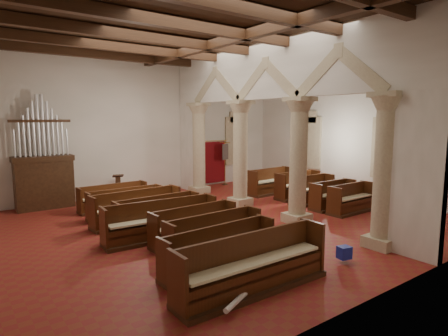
% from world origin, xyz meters
% --- Properties ---
extents(floor, '(14.00, 14.00, 0.00)m').
position_xyz_m(floor, '(0.00, 0.00, 0.00)').
color(floor, maroon).
rests_on(floor, ground).
extents(ceiling, '(14.00, 14.00, 0.00)m').
position_xyz_m(ceiling, '(0.00, 0.00, 6.00)').
color(ceiling, '#302010').
rests_on(ceiling, wall_back).
extents(wall_back, '(14.00, 0.02, 6.00)m').
position_xyz_m(wall_back, '(0.00, 6.00, 3.00)').
color(wall_back, white).
rests_on(wall_back, floor).
extents(wall_front, '(14.00, 0.02, 6.00)m').
position_xyz_m(wall_front, '(0.00, -6.00, 3.00)').
color(wall_front, white).
rests_on(wall_front, floor).
extents(wall_right, '(0.02, 12.00, 6.00)m').
position_xyz_m(wall_right, '(7.00, 0.00, 3.00)').
color(wall_right, white).
rests_on(wall_right, floor).
extents(ceiling_beams, '(13.80, 11.80, 0.30)m').
position_xyz_m(ceiling_beams, '(0.00, 0.00, 5.82)').
color(ceiling_beams, '#402614').
rests_on(ceiling_beams, wall_back).
extents(arcade, '(0.90, 11.90, 6.00)m').
position_xyz_m(arcade, '(1.80, 0.00, 3.56)').
color(arcade, '#BDB38C').
rests_on(arcade, floor).
extents(window_right_a, '(0.03, 1.00, 2.20)m').
position_xyz_m(window_right_a, '(6.98, -1.50, 2.20)').
color(window_right_a, '#306E57').
rests_on(window_right_a, wall_right).
extents(window_right_b, '(0.03, 1.00, 2.20)m').
position_xyz_m(window_right_b, '(6.98, 2.50, 2.20)').
color(window_right_b, '#306E57').
rests_on(window_right_b, wall_right).
extents(window_back, '(1.00, 0.03, 2.20)m').
position_xyz_m(window_back, '(5.00, 5.98, 2.20)').
color(window_back, '#306E57').
rests_on(window_back, wall_back).
extents(pipe_organ, '(2.10, 0.85, 4.40)m').
position_xyz_m(pipe_organ, '(-4.50, 5.50, 1.37)').
color(pipe_organ, '#402614').
rests_on(pipe_organ, floor).
extents(lectern, '(0.50, 0.52, 1.07)m').
position_xyz_m(lectern, '(-1.64, 5.49, 0.44)').
color(lectern, '#341C10').
rests_on(lectern, floor).
extents(dossal_curtain, '(1.80, 0.07, 2.17)m').
position_xyz_m(dossal_curtain, '(3.50, 5.92, 1.17)').
color(dossal_curtain, maroon).
rests_on(dossal_curtain, floor).
extents(processional_banner, '(0.50, 0.64, 2.27)m').
position_xyz_m(processional_banner, '(3.99, 5.49, 0.78)').
color(processional_banner, '#402614').
rests_on(processional_banner, floor).
extents(hymnal_box_a, '(0.34, 0.30, 0.30)m').
position_xyz_m(hymnal_box_a, '(0.12, -4.57, 0.25)').
color(hymnal_box_a, navy).
rests_on(hymnal_box_a, floor).
extents(hymnal_box_b, '(0.31, 0.26, 0.29)m').
position_xyz_m(hymnal_box_b, '(-0.57, -1.82, 0.25)').
color(hymnal_box_b, '#18148C').
rests_on(hymnal_box_b, floor).
extents(hymnal_box_c, '(0.40, 0.37, 0.33)m').
position_xyz_m(hymnal_box_c, '(-1.61, -1.40, 0.27)').
color(hymnal_box_c, navy).
rests_on(hymnal_box_c, floor).
extents(tube_heater_a, '(0.96, 0.51, 0.10)m').
position_xyz_m(tube_heater_a, '(-3.22, -4.76, 0.16)').
color(tube_heater_a, white).
rests_on(tube_heater_a, floor).
extents(tube_heater_b, '(1.01, 0.26, 0.10)m').
position_xyz_m(tube_heater_b, '(-3.33, -3.17, 0.16)').
color(tube_heater_b, white).
rests_on(tube_heater_b, floor).
extents(nave_pew_0, '(3.49, 0.79, 1.15)m').
position_xyz_m(nave_pew_0, '(-2.57, -4.42, 0.38)').
color(nave_pew_0, '#402614').
rests_on(nave_pew_0, floor).
extents(nave_pew_1, '(2.96, 0.82, 1.01)m').
position_xyz_m(nave_pew_1, '(-2.52, -3.20, 0.33)').
color(nave_pew_1, '#402614').
rests_on(nave_pew_1, floor).
extents(nave_pew_2, '(2.65, 0.81, 1.06)m').
position_xyz_m(nave_pew_2, '(-2.12, -2.39, 0.35)').
color(nave_pew_2, '#402614').
rests_on(nave_pew_2, floor).
extents(nave_pew_3, '(2.58, 0.79, 1.01)m').
position_xyz_m(nave_pew_3, '(-2.00, -1.24, 0.33)').
color(nave_pew_3, '#402614').
rests_on(nave_pew_3, floor).
extents(nave_pew_4, '(3.33, 0.93, 1.10)m').
position_xyz_m(nave_pew_4, '(-2.59, -0.43, 0.36)').
color(nave_pew_4, '#402614').
rests_on(nave_pew_4, floor).
extents(nave_pew_5, '(2.75, 0.83, 1.03)m').
position_xyz_m(nave_pew_5, '(-2.27, 0.45, 0.34)').
color(nave_pew_5, '#402614').
rests_on(nave_pew_5, floor).
extents(nave_pew_6, '(3.04, 0.93, 1.08)m').
position_xyz_m(nave_pew_6, '(-2.51, 1.46, 0.36)').
color(nave_pew_6, '#402614').
rests_on(nave_pew_6, floor).
extents(nave_pew_7, '(2.63, 0.69, 0.99)m').
position_xyz_m(nave_pew_7, '(-2.49, 2.47, 0.33)').
color(nave_pew_7, '#402614').
rests_on(nave_pew_7, floor).
extents(nave_pew_8, '(2.58, 0.77, 0.96)m').
position_xyz_m(nave_pew_8, '(-2.49, 3.73, 0.32)').
color(nave_pew_8, '#402614').
rests_on(nave_pew_8, floor).
extents(aisle_pew_0, '(2.07, 0.72, 1.04)m').
position_xyz_m(aisle_pew_0, '(4.34, -1.78, 0.35)').
color(aisle_pew_0, '#402614').
rests_on(aisle_pew_0, floor).
extents(aisle_pew_1, '(2.04, 0.72, 1.04)m').
position_xyz_m(aisle_pew_1, '(4.32, -0.99, 0.35)').
color(aisle_pew_1, '#402614').
rests_on(aisle_pew_1, floor).
extents(aisle_pew_2, '(1.98, 0.79, 1.13)m').
position_xyz_m(aisle_pew_2, '(4.32, 0.04, 0.38)').
color(aisle_pew_2, '#402614').
rests_on(aisle_pew_2, floor).
extents(aisle_pew_3, '(2.10, 0.83, 1.14)m').
position_xyz_m(aisle_pew_3, '(4.55, 1.01, 0.38)').
color(aisle_pew_3, '#402614').
rests_on(aisle_pew_3, floor).
extents(aisle_pew_4, '(2.36, 0.87, 1.15)m').
position_xyz_m(aisle_pew_4, '(4.29, 2.40, 0.39)').
color(aisle_pew_4, '#402614').
rests_on(aisle_pew_4, floor).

